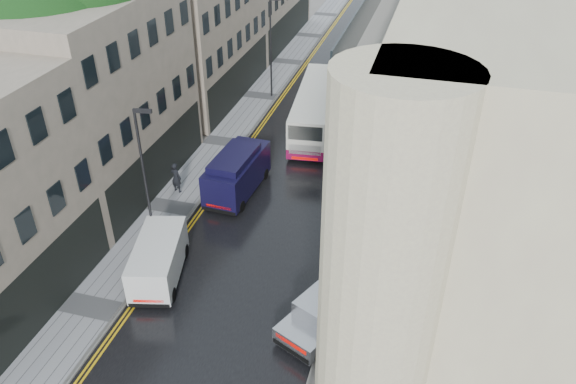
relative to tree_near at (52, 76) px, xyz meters
The scene contains 15 objects.
road 16.14m from the tree_near, 30.96° to the left, with size 9.00×85.00×0.02m, color black.
left_sidewalk 12.16m from the tree_near, 48.44° to the left, with size 2.70×85.00×0.12m, color gray.
right_sidewalk 20.59m from the tree_near, 22.73° to the left, with size 1.80×85.00×0.12m, color slate.
old_shop_row 10.50m from the tree_near, 73.04° to the left, with size 4.50×56.00×12.00m, color gray, non-canonical shape.
modern_block 23.58m from the tree_near, 14.74° to the left, with size 8.00×40.00×14.00m, color beige, non-canonical shape.
tree_near is the anchor object (origin of this frame).
tree_far 13.02m from the tree_near, 88.68° to the left, with size 9.24×9.24×12.46m, color black, non-canonical shape.
cream_bus 15.10m from the tree_near, 36.07° to the left, with size 2.43×10.68×2.91m, color silver, non-canonical shape.
white_lorry 24.13m from the tree_near, 49.38° to the left, with size 2.22×7.39×3.88m, color white, non-canonical shape.
silver_hatchback 18.63m from the tree_near, 28.57° to the right, with size 1.98×4.53×1.70m, color #9E9FA3, non-canonical shape.
white_van 12.94m from the tree_near, 44.62° to the right, with size 1.95×4.56×2.06m, color silver, non-canonical shape.
navy_van 10.22m from the tree_near, ahead, with size 2.15×5.37×2.74m, color black, non-canonical shape.
pedestrian 8.64m from the tree_near, ahead, with size 0.69×0.45×1.89m, color black.
lamp_post_near 9.08m from the tree_near, 30.18° to the right, with size 0.86×0.19×7.63m, color black, non-canonical shape.
lamp_post_far 17.90m from the tree_near, 64.80° to the left, with size 0.86×0.19×7.65m, color black, non-canonical shape.
Camera 1 is at (7.56, -4.48, 18.10)m, focal length 35.00 mm.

